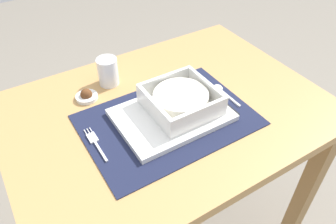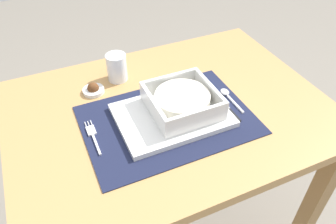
{
  "view_description": "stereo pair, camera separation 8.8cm",
  "coord_description": "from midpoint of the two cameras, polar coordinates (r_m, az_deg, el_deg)",
  "views": [
    {
      "loc": [
        -0.37,
        -0.61,
        1.35
      ],
      "look_at": [
        -0.03,
        -0.05,
        0.78
      ],
      "focal_mm": 35.17,
      "sensor_mm": 36.0,
      "label": 1
    },
    {
      "loc": [
        -0.3,
        -0.65,
        1.35
      ],
      "look_at": [
        -0.03,
        -0.05,
        0.78
      ],
      "focal_mm": 35.17,
      "sensor_mm": 36.0,
      "label": 2
    }
  ],
  "objects": [
    {
      "name": "serving_plate",
      "position": [
        0.9,
        3.49,
        -0.66
      ],
      "size": [
        0.3,
        0.21,
        0.02
      ],
      "primitive_type": "cube",
      "color": "white",
      "rests_on": "placemat"
    },
    {
      "name": "condiment_saucer",
      "position": [
        1.0,
        -10.38,
        3.76
      ],
      "size": [
        0.06,
        0.06,
        0.04
      ],
      "color": "white",
      "rests_on": "dining_table"
    },
    {
      "name": "placemat",
      "position": [
        0.89,
        2.8,
        -1.49
      ],
      "size": [
        0.45,
        0.32,
        0.0
      ],
      "primitive_type": "cube",
      "color": "#191E38",
      "rests_on": "dining_table"
    },
    {
      "name": "drinking_glass",
      "position": [
        1.03,
        -6.43,
        7.37
      ],
      "size": [
        0.06,
        0.06,
        0.09
      ],
      "color": "white",
      "rests_on": "dining_table"
    },
    {
      "name": "butter_knife",
      "position": [
        0.95,
        12.87,
        0.51
      ],
      "size": [
        0.01,
        0.14,
        0.01
      ],
      "rotation": [
        0.0,
        0.0,
        0.04
      ],
      "color": "black",
      "rests_on": "placemat"
    },
    {
      "name": "spoon",
      "position": [
        0.99,
        12.69,
        2.89
      ],
      "size": [
        0.02,
        0.12,
        0.01
      ],
      "rotation": [
        0.0,
        0.0,
        -0.03
      ],
      "color": "silver",
      "rests_on": "placemat"
    },
    {
      "name": "dining_table",
      "position": [
        1.02,
        2.75,
        -4.57
      ],
      "size": [
        0.9,
        0.66,
        0.75
      ],
      "color": "#B2844C",
      "rests_on": "ground"
    },
    {
      "name": "porridge_bowl",
      "position": [
        0.89,
        5.3,
        1.67
      ],
      "size": [
        0.18,
        0.18,
        0.06
      ],
      "color": "white",
      "rests_on": "serving_plate"
    },
    {
      "name": "fork",
      "position": [
        0.86,
        -10.12,
        -4.0
      ],
      "size": [
        0.02,
        0.13,
        0.0
      ],
      "rotation": [
        0.0,
        0.0,
        0.08
      ],
      "color": "silver",
      "rests_on": "placemat"
    }
  ]
}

